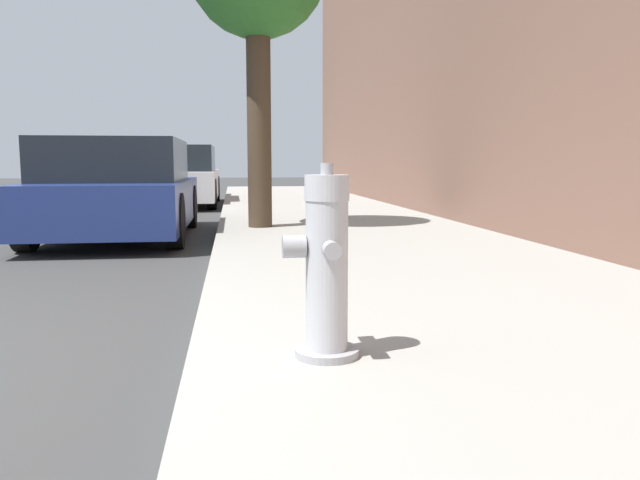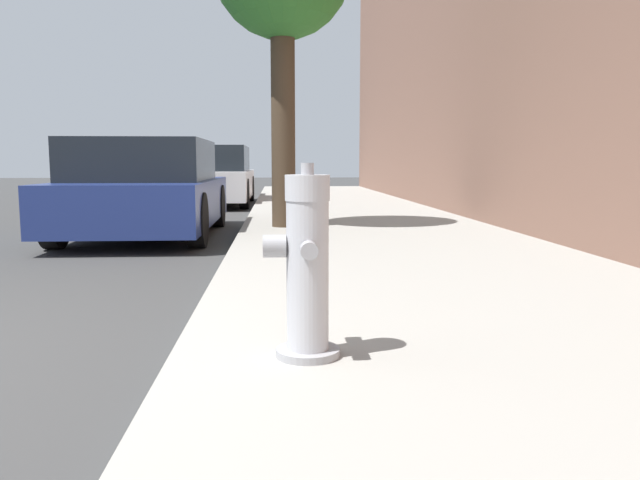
# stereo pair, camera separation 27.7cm
# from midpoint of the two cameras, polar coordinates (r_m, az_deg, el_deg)

# --- Properties ---
(sidewalk_slab) EXTENTS (3.47, 40.00, 0.16)m
(sidewalk_slab) POSITION_cam_midpoint_polar(r_m,az_deg,el_deg) (3.27, 17.57, -9.99)
(sidewalk_slab) COLOR #99968E
(sidewalk_slab) RESTS_ON ground_plane
(fire_hydrant) EXTENTS (0.34, 0.36, 0.86)m
(fire_hydrant) POSITION_cam_midpoint_polar(r_m,az_deg,el_deg) (2.76, -2.35, -2.67)
(fire_hydrant) COLOR #97979C
(fire_hydrant) RESTS_ON sidewalk_slab
(parked_car_near) EXTENTS (1.89, 4.00, 1.33)m
(parked_car_near) POSITION_cam_midpoint_polar(r_m,az_deg,el_deg) (8.89, -18.80, 4.30)
(parked_car_near) COLOR navy
(parked_car_near) RESTS_ON ground_plane
(parked_car_mid) EXTENTS (1.80, 4.55, 1.41)m
(parked_car_mid) POSITION_cam_midpoint_polar(r_m,az_deg,el_deg) (15.22, -13.25, 5.63)
(parked_car_mid) COLOR silver
(parked_car_mid) RESTS_ON ground_plane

